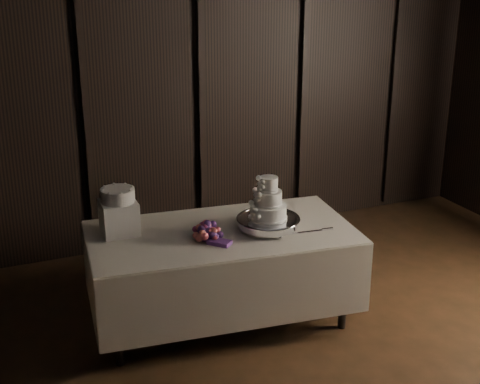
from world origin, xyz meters
name	(u,v)px	position (x,y,z in m)	size (l,w,h in m)	color
room	(440,214)	(0.00, 0.00, 1.50)	(6.08, 7.08, 3.08)	black
display_table	(222,272)	(-0.44, 1.85, 0.42)	(2.09, 1.25, 0.76)	#EFE5CE
cake_stand	(268,224)	(-0.11, 1.74, 0.81)	(0.48, 0.48, 0.09)	silver
wedding_cake	(266,203)	(-0.13, 1.73, 0.98)	(0.31, 0.27, 0.33)	white
bouquet	(207,232)	(-0.60, 1.75, 0.82)	(0.27, 0.37, 0.18)	#D64A5A
box_pedestal	(119,217)	(-1.15, 2.11, 0.89)	(0.26, 0.26, 0.25)	white
small_cake	(118,195)	(-1.15, 2.11, 1.06)	(0.25, 0.25, 0.10)	white
cake_knife	(304,232)	(0.11, 1.57, 0.77)	(0.37, 0.02, 0.01)	silver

